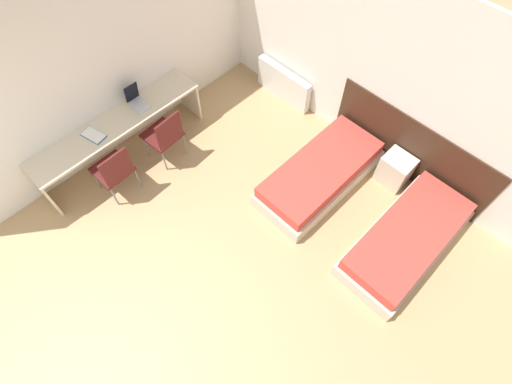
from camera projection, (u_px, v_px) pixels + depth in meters
name	position (u px, v px, depth m)	size (l,w,h in m)	color
ground_plane	(108.00, 343.00, 4.68)	(20.00, 20.00, 0.00)	tan
wall_back	(366.00, 66.00, 5.22)	(5.78, 0.05, 2.70)	white
wall_left	(115.00, 61.00, 5.27)	(0.05, 5.48, 2.70)	white
headboard_panel	(409.00, 150.00, 5.54)	(2.42, 0.03, 1.04)	#382316
bed_near_window	(320.00, 174.00, 5.69)	(0.87, 1.94, 0.44)	beige
bed_near_door	(406.00, 240.00, 5.15)	(0.87, 1.94, 0.44)	beige
nightstand	(395.00, 170.00, 5.69)	(0.41, 0.35, 0.50)	beige
radiator	(284.00, 84.00, 6.56)	(1.06, 0.12, 0.56)	silver
desk	(117.00, 129.00, 5.65)	(0.54, 2.59, 0.72)	beige
chair_near_laptop	(165.00, 134.00, 5.68)	(0.51, 0.51, 0.93)	#511919
chair_near_notebook	(114.00, 169.00, 5.36)	(0.49, 0.49, 0.93)	#511919
laptop	(137.00, 101.00, 5.67)	(0.31, 0.21, 0.32)	silver
open_notebook	(93.00, 135.00, 5.41)	(0.37, 0.26, 0.02)	#1E4793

